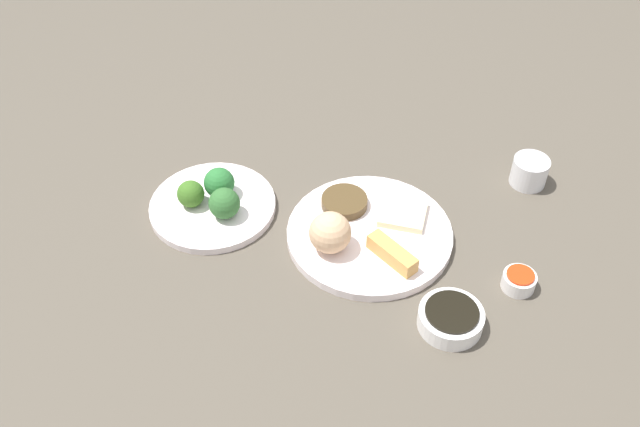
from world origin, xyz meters
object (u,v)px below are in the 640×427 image
at_px(main_plate, 367,234).
at_px(teacup, 529,171).
at_px(soy_sauce_bowl, 451,319).
at_px(sauce_ramekin_sweet_and_sour, 519,281).
at_px(broccoli_plate, 213,206).

relative_size(main_plate, teacup, 4.30).
relative_size(soy_sauce_bowl, teacup, 1.51).
bearing_deg(soy_sauce_bowl, main_plate, 113.51).
height_order(sauce_ramekin_sweet_and_sour, teacup, teacup).
relative_size(broccoli_plate, soy_sauce_bowl, 2.24).
xyz_separation_m(broccoli_plate, soy_sauce_bowl, (0.35, -0.32, 0.01)).
bearing_deg(soy_sauce_bowl, sauce_ramekin_sweet_and_sour, 23.38).
xyz_separation_m(main_plate, broccoli_plate, (-0.26, 0.11, -0.00)).
xyz_separation_m(broccoli_plate, teacup, (0.58, -0.02, 0.02)).
bearing_deg(soy_sauce_bowl, broccoli_plate, 137.61).
bearing_deg(teacup, broccoli_plate, 177.97).
xyz_separation_m(main_plate, teacup, (0.33, 0.09, 0.02)).
bearing_deg(broccoli_plate, main_plate, -23.78).
distance_m(broccoli_plate, soy_sauce_bowl, 0.47).
height_order(broccoli_plate, soy_sauce_bowl, soy_sauce_bowl).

